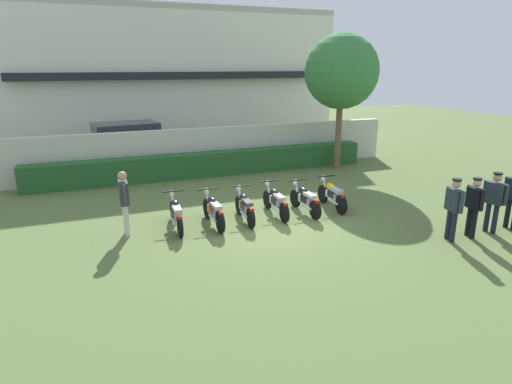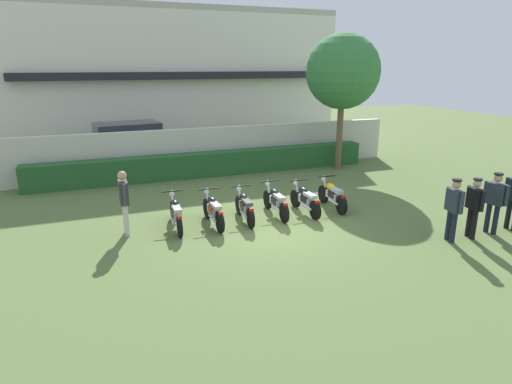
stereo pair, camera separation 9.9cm
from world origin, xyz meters
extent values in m
plane|color=#566B38|center=(0.00, 0.00, 0.00)|extent=(60.00, 60.00, 0.00)
cube|color=silver|center=(0.00, 15.13, 3.47)|extent=(18.13, 6.00, 6.94)
cube|color=black|center=(0.00, 11.88, 3.82)|extent=(15.23, 0.50, 0.36)
cube|color=#B2AD9E|center=(0.00, 15.13, 7.09)|extent=(18.13, 6.00, 0.30)
cube|color=beige|center=(0.00, 7.02, 0.92)|extent=(17.23, 0.30, 1.85)
cube|color=#235628|center=(0.00, 6.32, 0.47)|extent=(13.78, 0.70, 0.95)
cube|color=#9EA3A8|center=(-2.63, 9.57, 0.74)|extent=(4.70, 2.40, 1.00)
cube|color=#2D333D|center=(-2.83, 9.55, 1.57)|extent=(2.89, 2.03, 0.65)
cylinder|color=black|center=(-1.18, 10.69, 0.34)|extent=(0.70, 0.30, 0.68)
cylinder|color=black|center=(-0.95, 8.85, 0.34)|extent=(0.70, 0.30, 0.68)
cylinder|color=black|center=(-4.30, 10.30, 0.34)|extent=(0.70, 0.30, 0.68)
cylinder|color=black|center=(-4.07, 8.46, 0.34)|extent=(0.70, 0.30, 0.68)
cylinder|color=brown|center=(5.50, 5.45, 1.50)|extent=(0.26, 0.26, 3.01)
sphere|color=#387A3D|center=(5.50, 5.45, 4.07)|extent=(3.04, 3.04, 3.04)
cylinder|color=black|center=(-2.41, 1.57, 0.28)|extent=(0.12, 0.57, 0.57)
cylinder|color=black|center=(-2.48, 0.25, 0.28)|extent=(0.12, 0.57, 0.57)
cube|color=silver|center=(-2.45, 0.86, 0.43)|extent=(0.23, 0.61, 0.22)
ellipsoid|color=black|center=(-2.44, 1.03, 0.66)|extent=(0.24, 0.45, 0.22)
cube|color=#B2ADA3|center=(-2.46, 0.63, 0.64)|extent=(0.23, 0.53, 0.10)
cube|color=red|center=(-2.49, 0.15, 0.56)|extent=(0.10, 0.09, 0.08)
cylinder|color=silver|center=(-2.41, 1.48, 0.60)|extent=(0.06, 0.23, 0.65)
cylinder|color=black|center=(-2.42, 1.39, 0.92)|extent=(0.60, 0.07, 0.04)
sphere|color=silver|center=(-2.41, 1.59, 0.78)|extent=(0.14, 0.14, 0.14)
cylinder|color=silver|center=(-2.58, 0.62, 0.30)|extent=(0.10, 0.55, 0.07)
cube|color=black|center=(-2.45, 0.81, 0.48)|extent=(0.26, 0.37, 0.20)
cylinder|color=black|center=(-1.44, 1.38, 0.30)|extent=(0.10, 0.60, 0.60)
cylinder|color=black|center=(-1.42, 0.15, 0.30)|extent=(0.10, 0.60, 0.60)
cube|color=silver|center=(-1.43, 0.71, 0.45)|extent=(0.21, 0.60, 0.22)
ellipsoid|color=black|center=(-1.43, 0.88, 0.68)|extent=(0.23, 0.44, 0.22)
cube|color=#B2ADA3|center=(-1.43, 0.48, 0.66)|extent=(0.21, 0.52, 0.10)
cube|color=red|center=(-1.42, 0.05, 0.58)|extent=(0.10, 0.08, 0.08)
cylinder|color=silver|center=(-1.44, 1.29, 0.62)|extent=(0.05, 0.23, 0.65)
cylinder|color=black|center=(-1.44, 1.20, 0.94)|extent=(0.60, 0.04, 0.04)
sphere|color=silver|center=(-1.44, 1.40, 0.80)|extent=(0.14, 0.14, 0.14)
cylinder|color=silver|center=(-1.55, 0.46, 0.32)|extent=(0.08, 0.55, 0.07)
cube|color=#A51414|center=(-1.43, 0.66, 0.50)|extent=(0.24, 0.36, 0.20)
cylinder|color=black|center=(-0.45, 1.39, 0.28)|extent=(0.13, 0.57, 0.57)
cylinder|color=black|center=(-0.53, 0.18, 0.28)|extent=(0.13, 0.57, 0.57)
cube|color=silver|center=(-0.49, 0.73, 0.43)|extent=(0.24, 0.61, 0.22)
ellipsoid|color=black|center=(-0.48, 0.90, 0.66)|extent=(0.25, 0.45, 0.22)
cube|color=#4C4742|center=(-0.51, 0.50, 0.64)|extent=(0.24, 0.53, 0.10)
cube|color=red|center=(-0.54, 0.08, 0.56)|extent=(0.11, 0.09, 0.08)
cylinder|color=silver|center=(-0.45, 1.30, 0.60)|extent=(0.07, 0.23, 0.65)
cylinder|color=black|center=(-0.46, 1.21, 0.92)|extent=(0.60, 0.08, 0.04)
sphere|color=silver|center=(-0.44, 1.41, 0.78)|extent=(0.14, 0.14, 0.14)
cylinder|color=silver|center=(-0.63, 0.49, 0.30)|extent=(0.11, 0.55, 0.07)
cube|color=black|center=(-0.50, 0.68, 0.48)|extent=(0.26, 0.38, 0.20)
cylinder|color=black|center=(0.57, 1.57, 0.29)|extent=(0.11, 0.58, 0.58)
cylinder|color=black|center=(0.51, 0.23, 0.29)|extent=(0.11, 0.58, 0.58)
cube|color=silver|center=(0.54, 0.85, 0.44)|extent=(0.22, 0.61, 0.22)
ellipsoid|color=black|center=(0.54, 1.02, 0.67)|extent=(0.24, 0.45, 0.22)
cube|color=#B2ADA3|center=(0.53, 0.62, 0.65)|extent=(0.22, 0.53, 0.10)
cube|color=red|center=(0.51, 0.13, 0.57)|extent=(0.10, 0.08, 0.08)
cylinder|color=silver|center=(0.56, 1.48, 0.61)|extent=(0.06, 0.23, 0.65)
cylinder|color=black|center=(0.56, 1.39, 0.93)|extent=(0.60, 0.06, 0.04)
sphere|color=silver|center=(0.57, 1.59, 0.79)|extent=(0.14, 0.14, 0.14)
cylinder|color=silver|center=(0.41, 0.60, 0.31)|extent=(0.09, 0.55, 0.07)
cube|color=black|center=(0.53, 0.80, 0.49)|extent=(0.25, 0.37, 0.20)
cylinder|color=black|center=(1.43, 1.36, 0.28)|extent=(0.10, 0.56, 0.56)
cylinder|color=black|center=(1.45, 0.13, 0.28)|extent=(0.10, 0.56, 0.56)
cube|color=silver|center=(1.44, 0.69, 0.43)|extent=(0.21, 0.60, 0.22)
ellipsoid|color=black|center=(1.44, 0.86, 0.66)|extent=(0.23, 0.44, 0.22)
cube|color=beige|center=(1.45, 0.46, 0.64)|extent=(0.21, 0.52, 0.10)
cube|color=red|center=(1.46, 0.03, 0.56)|extent=(0.10, 0.08, 0.08)
cylinder|color=silver|center=(1.43, 1.27, 0.60)|extent=(0.05, 0.23, 0.65)
cylinder|color=black|center=(1.43, 1.18, 0.92)|extent=(0.60, 0.05, 0.04)
sphere|color=silver|center=(1.43, 1.38, 0.78)|extent=(0.14, 0.14, 0.14)
cylinder|color=silver|center=(1.33, 0.44, 0.30)|extent=(0.08, 0.55, 0.07)
cube|color=black|center=(1.44, 0.64, 0.48)|extent=(0.25, 0.36, 0.20)
cylinder|color=black|center=(2.48, 1.44, 0.29)|extent=(0.12, 0.59, 0.58)
cylinder|color=black|center=(2.41, 0.24, 0.29)|extent=(0.12, 0.59, 0.58)
cube|color=silver|center=(2.44, 0.79, 0.44)|extent=(0.23, 0.61, 0.22)
ellipsoid|color=yellow|center=(2.45, 0.96, 0.67)|extent=(0.24, 0.45, 0.22)
cube|color=#B2ADA3|center=(2.43, 0.56, 0.65)|extent=(0.23, 0.53, 0.10)
cube|color=red|center=(2.40, 0.14, 0.57)|extent=(0.10, 0.09, 0.08)
cylinder|color=silver|center=(2.47, 1.35, 0.61)|extent=(0.06, 0.23, 0.65)
cylinder|color=black|center=(2.47, 1.26, 0.93)|extent=(0.60, 0.07, 0.04)
sphere|color=silver|center=(2.48, 1.46, 0.79)|extent=(0.14, 0.14, 0.14)
cylinder|color=silver|center=(2.31, 0.55, 0.31)|extent=(0.10, 0.55, 0.07)
cube|color=black|center=(2.44, 0.74, 0.49)|extent=(0.26, 0.37, 0.20)
cylinder|color=beige|center=(-3.77, 1.04, 0.43)|extent=(0.13, 0.13, 0.86)
cylinder|color=beige|center=(-3.77, 0.81, 0.43)|extent=(0.13, 0.13, 0.86)
cube|color=#38383D|center=(-3.77, 0.93, 1.16)|extent=(0.22, 0.50, 0.61)
cylinder|color=#38383D|center=(-3.77, 1.23, 1.18)|extent=(0.09, 0.09, 0.58)
cylinder|color=#38383D|center=(-3.77, 0.63, 1.18)|extent=(0.09, 0.09, 0.58)
sphere|color=tan|center=(-3.77, 0.93, 1.61)|extent=(0.23, 0.23, 0.23)
cylinder|color=black|center=(3.86, -2.65, 0.40)|extent=(0.13, 0.13, 0.80)
cylinder|color=black|center=(3.91, -2.45, 0.40)|extent=(0.13, 0.13, 0.80)
cube|color=#28333D|center=(3.89, -2.55, 1.08)|extent=(0.31, 0.50, 0.57)
cylinder|color=#28333D|center=(3.83, -2.83, 1.10)|extent=(0.09, 0.09, 0.54)
cylinder|color=#28333D|center=(3.95, -2.27, 1.10)|extent=(0.09, 0.09, 0.54)
sphere|color=tan|center=(3.89, -2.55, 1.51)|extent=(0.22, 0.22, 0.22)
cylinder|color=black|center=(3.89, -2.55, 1.62)|extent=(0.23, 0.23, 0.04)
cylinder|color=black|center=(4.54, -2.66, 0.39)|extent=(0.13, 0.13, 0.78)
cylinder|color=black|center=(4.59, -2.46, 0.39)|extent=(0.13, 0.13, 0.78)
cube|color=black|center=(4.57, -2.56, 1.05)|extent=(0.31, 0.49, 0.55)
cylinder|color=black|center=(4.51, -2.83, 1.07)|extent=(0.09, 0.09, 0.52)
cylinder|color=black|center=(4.62, -2.29, 1.07)|extent=(0.09, 0.09, 0.52)
sphere|color=tan|center=(4.57, -2.56, 1.47)|extent=(0.21, 0.21, 0.21)
cylinder|color=black|center=(4.57, -2.56, 1.57)|extent=(0.22, 0.22, 0.04)
cylinder|color=black|center=(5.33, -2.62, 0.40)|extent=(0.13, 0.13, 0.81)
cylinder|color=black|center=(5.29, -2.41, 0.40)|extent=(0.13, 0.13, 0.81)
cube|color=#28333D|center=(5.31, -2.52, 1.10)|extent=(0.30, 0.51, 0.57)
cylinder|color=#28333D|center=(5.36, -2.80, 1.11)|extent=(0.09, 0.09, 0.55)
cylinder|color=#28333D|center=(5.26, -2.24, 1.11)|extent=(0.09, 0.09, 0.55)
sphere|color=tan|center=(5.31, -2.52, 1.52)|extent=(0.22, 0.22, 0.22)
cylinder|color=black|center=(5.31, -2.52, 1.63)|extent=(0.23, 0.23, 0.04)
cylinder|color=black|center=(6.04, -2.42, 0.41)|extent=(0.13, 0.13, 0.82)
cylinder|color=black|center=(6.03, -2.24, 1.13)|extent=(0.09, 0.09, 0.55)
camera|label=1|loc=(-4.56, -10.29, 4.34)|focal=30.36mm
camera|label=2|loc=(-4.47, -10.32, 4.34)|focal=30.36mm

